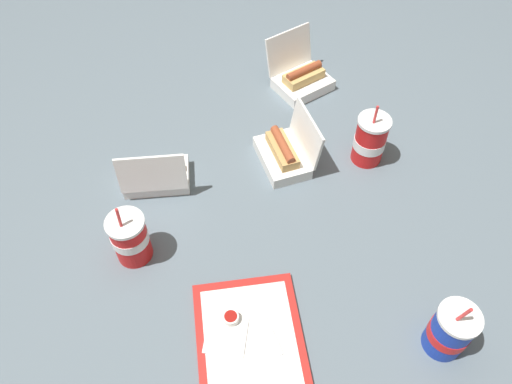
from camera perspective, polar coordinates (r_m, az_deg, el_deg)
ground_plane at (r=1.47m, az=1.05°, el=-1.64°), size 3.20×3.20×0.00m
food_tray at (r=1.26m, az=-0.56°, el=-17.41°), size 0.40×0.30×0.01m
ketchup_cup at (r=1.27m, az=-2.89°, el=-14.19°), size 0.04×0.04×0.02m
napkin_stack at (r=1.27m, az=-3.45°, el=-16.05°), size 0.13×0.13×0.00m
plastic_fork at (r=1.26m, az=1.83°, el=-15.96°), size 0.11×0.03×0.00m
clamshell_hotdog_center at (r=1.53m, az=-11.39°, el=2.03°), size 0.16×0.21×0.17m
clamshell_hotdog_corner at (r=1.56m, az=3.33°, el=4.54°), size 0.21×0.17×0.17m
clamshell_hotdog_front at (r=1.83m, az=5.20°, el=12.89°), size 0.23×0.24×0.18m
soda_cup_right at (r=1.36m, az=-14.20°, el=-5.11°), size 0.10×0.10×0.22m
soda_cup_corner at (r=1.28m, az=21.30°, el=-14.56°), size 0.10×0.10×0.22m
soda_cup_back at (r=1.58m, az=12.90°, el=5.82°), size 0.10×0.10×0.23m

